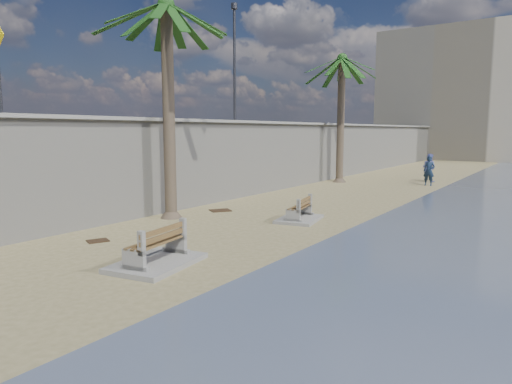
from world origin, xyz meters
The scene contains 13 objects.
ground_plane centered at (0.00, 0.00, 0.00)m, with size 140.00×140.00×0.00m, color #96875C.
seawall centered at (-5.20, 20.00, 1.75)m, with size 0.45×70.00×3.50m, color gray.
wall_cap centered at (-5.20, 20.00, 3.55)m, with size 0.80×70.00×0.12m, color gray.
end_building centered at (-2.00, 52.00, 7.00)m, with size 18.00×12.00×14.00m, color #B7AA93.
bench_near centered at (-0.16, 2.38, 0.40)m, with size 1.83×2.40×0.91m.
bench_far centered at (-0.02, 9.00, 0.34)m, with size 1.63×2.10×0.79m.
palm_mid centered at (-4.11, 6.83, 7.30)m, with size 5.00×5.00×8.30m.
palm_back centered at (-3.90, 21.03, 7.28)m, with size 5.00×5.00×8.29m.
streetlight centered at (-5.10, 12.00, 6.64)m, with size 0.28×0.28×5.12m.
person_a centered at (1.09, 22.22, 0.97)m, with size 0.70×0.47×1.94m, color #15253C.
person_b centered at (0.59, 24.27, 0.96)m, with size 0.92×0.72×1.92m, color #4F57A5.
debris_c centered at (-3.55, 8.96, 0.01)m, with size 0.78×0.63×0.03m, color #382616.
debris_d centered at (-3.29, 3.07, 0.01)m, with size 0.57×0.46×0.03m, color #382616.
Camera 1 is at (7.63, -4.86, 3.14)m, focal length 32.00 mm.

